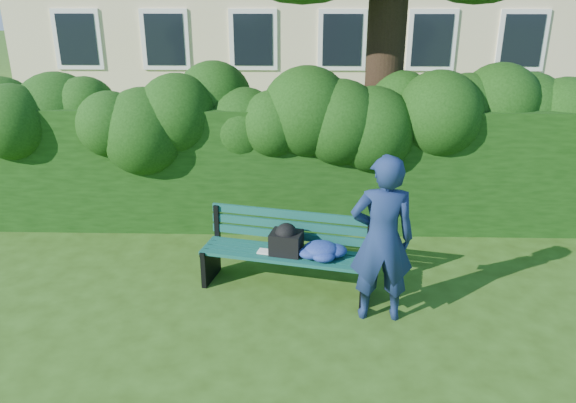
{
  "coord_description": "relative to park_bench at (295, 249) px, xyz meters",
  "views": [
    {
      "loc": [
        0.17,
        -5.7,
        3.39
      ],
      "look_at": [
        0.0,
        0.6,
        0.95
      ],
      "focal_mm": 35.0,
      "sensor_mm": 36.0,
      "label": 1
    }
  ],
  "objects": [
    {
      "name": "hedge",
      "position": [
        -0.09,
        2.0,
        0.4
      ],
      "size": [
        10.0,
        1.0,
        1.8
      ],
      "color": "black",
      "rests_on": "ground"
    },
    {
      "name": "ground",
      "position": [
        -0.09,
        -0.2,
        -0.5
      ],
      "size": [
        80.0,
        80.0,
        0.0
      ],
      "primitive_type": "plane",
      "color": "#2B4912",
      "rests_on": "ground"
    },
    {
      "name": "park_bench",
      "position": [
        0.0,
        0.0,
        0.0
      ],
      "size": [
        2.05,
        0.98,
        0.89
      ],
      "rotation": [
        0.0,
        0.0,
        -0.22
      ],
      "color": "#0D413A",
      "rests_on": "ground"
    },
    {
      "name": "man_reading",
      "position": [
        0.91,
        -0.59,
        0.42
      ],
      "size": [
        0.67,
        0.44,
        1.84
      ],
      "primitive_type": "imported",
      "rotation": [
        0.0,
        0.0,
        3.14
      ],
      "color": "navy",
      "rests_on": "ground"
    }
  ]
}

